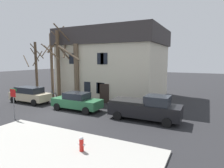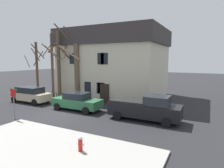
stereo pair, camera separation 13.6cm
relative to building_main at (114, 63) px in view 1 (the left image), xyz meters
The scene contains 13 objects.
ground_plane 11.00m from the building_main, 93.01° to the right, with size 120.00×120.00×0.00m, color #262628.
sidewalk_slab 16.86m from the building_main, 76.12° to the right, with size 11.27×6.15×0.12m, color #A8A59E.
building_main is the anchor object (origin of this frame).
tree_bare_near 10.36m from the building_main, 156.28° to the right, with size 2.81×2.68×6.97m.
tree_bare_mid 7.70m from the building_main, 144.70° to the right, with size 2.67×3.01×7.88m.
tree_bare_far 6.96m from the building_main, 131.82° to the right, with size 2.82×2.80×8.56m.
tree_bare_end 5.36m from the building_main, 118.33° to the right, with size 3.26×2.92×6.69m.
car_beige_wagon 10.71m from the building_main, 128.52° to the right, with size 4.71×2.04×1.73m.
car_green_sedan 8.90m from the building_main, 88.62° to the right, with size 4.75×2.04×1.67m.
pickup_truck_black 11.12m from the building_main, 50.49° to the right, with size 5.58×2.18×2.00m.
fire_hydrant 16.29m from the building_main, 69.72° to the right, with size 0.42×0.22×0.76m.
street_sign_pole 13.21m from the building_main, 101.06° to the right, with size 0.76×0.07×2.46m.
bicycle_leaning 8.62m from the building_main, 140.29° to the right, with size 1.66×0.65×1.03m.
Camera 1 is at (11.54, -12.29, 4.73)m, focal length 30.83 mm.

